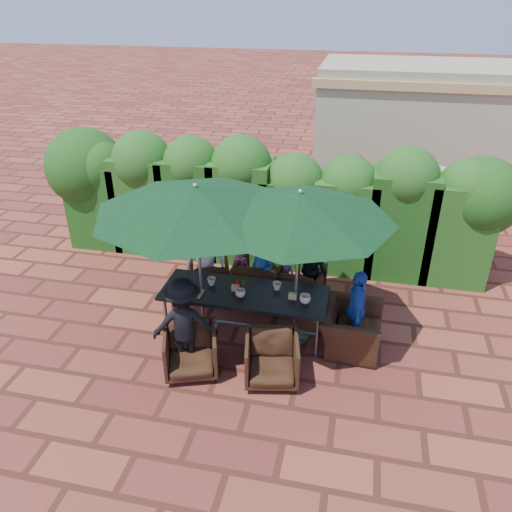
% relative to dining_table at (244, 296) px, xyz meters
% --- Properties ---
extents(ground, '(80.00, 80.00, 0.00)m').
position_rel_dining_table_xyz_m(ground, '(-0.15, 0.20, -0.68)').
color(ground, brown).
rests_on(ground, ground).
extents(dining_table, '(2.53, 0.90, 0.75)m').
position_rel_dining_table_xyz_m(dining_table, '(0.00, 0.00, 0.00)').
color(dining_table, black).
rests_on(dining_table, ground).
extents(umbrella_left, '(2.97, 2.97, 2.46)m').
position_rel_dining_table_xyz_m(umbrella_left, '(-0.67, -0.04, 1.54)').
color(umbrella_left, gray).
rests_on(umbrella_left, ground).
extents(umbrella_right, '(2.68, 2.68, 2.46)m').
position_rel_dining_table_xyz_m(umbrella_right, '(0.78, 0.04, 1.54)').
color(umbrella_right, gray).
rests_on(umbrella_right, ground).
extents(chair_far_left, '(0.84, 0.81, 0.69)m').
position_rel_dining_table_xyz_m(chair_far_left, '(-0.89, 1.03, -0.33)').
color(chair_far_left, black).
rests_on(chair_far_left, ground).
extents(chair_far_mid, '(0.87, 0.83, 0.81)m').
position_rel_dining_table_xyz_m(chair_far_mid, '(0.03, 1.06, -0.27)').
color(chair_far_mid, black).
rests_on(chair_far_mid, ground).
extents(chair_far_right, '(0.83, 0.79, 0.76)m').
position_rel_dining_table_xyz_m(chair_far_right, '(0.74, 1.03, -0.30)').
color(chair_far_right, black).
rests_on(chair_far_right, ground).
extents(chair_near_left, '(0.90, 0.88, 0.74)m').
position_rel_dining_table_xyz_m(chair_near_left, '(-0.53, -1.04, -0.31)').
color(chair_near_left, black).
rests_on(chair_near_left, ground).
extents(chair_near_right, '(0.84, 0.81, 0.74)m').
position_rel_dining_table_xyz_m(chair_near_right, '(0.61, -0.96, -0.30)').
color(chair_near_right, black).
rests_on(chair_near_right, ground).
extents(chair_end_right, '(0.70, 1.02, 0.87)m').
position_rel_dining_table_xyz_m(chair_end_right, '(1.64, 0.00, -0.24)').
color(chair_end_right, black).
rests_on(chair_end_right, ground).
extents(adult_far_left, '(0.77, 0.56, 1.40)m').
position_rel_dining_table_xyz_m(adult_far_left, '(-0.92, 0.95, 0.02)').
color(adult_far_left, white).
rests_on(adult_far_left, ground).
extents(adult_far_mid, '(0.53, 0.49, 1.19)m').
position_rel_dining_table_xyz_m(adult_far_mid, '(0.09, 0.88, -0.08)').
color(adult_far_mid, '#1F4BAB').
rests_on(adult_far_mid, ground).
extents(adult_far_right, '(0.74, 0.61, 1.32)m').
position_rel_dining_table_xyz_m(adult_far_right, '(0.90, 0.96, -0.02)').
color(adult_far_right, black).
rests_on(adult_far_right, ground).
extents(adult_near_left, '(0.98, 0.64, 1.41)m').
position_rel_dining_table_xyz_m(adult_near_left, '(-0.64, -0.91, 0.03)').
color(adult_near_left, black).
rests_on(adult_near_left, ground).
extents(adult_end_right, '(0.44, 0.78, 1.27)m').
position_rel_dining_table_xyz_m(adult_end_right, '(1.69, 0.05, -0.04)').
color(adult_end_right, '#1F4BAB').
rests_on(adult_end_right, ground).
extents(child_left, '(0.37, 0.32, 0.91)m').
position_rel_dining_table_xyz_m(child_left, '(-0.34, 1.08, -0.22)').
color(child_left, '#E85184').
rests_on(child_left, ground).
extents(child_right, '(0.36, 0.32, 0.83)m').
position_rel_dining_table_xyz_m(child_right, '(0.46, 1.09, -0.26)').
color(child_right, '#A554B6').
rests_on(child_right, ground).
extents(pedestrian_a, '(1.59, 1.29, 1.65)m').
position_rel_dining_table_xyz_m(pedestrian_a, '(1.41, 4.48, 0.15)').
color(pedestrian_a, green).
rests_on(pedestrian_a, ground).
extents(pedestrian_b, '(1.01, 0.90, 1.79)m').
position_rel_dining_table_xyz_m(pedestrian_b, '(2.23, 4.52, 0.22)').
color(pedestrian_b, '#E85184').
rests_on(pedestrian_b, ground).
extents(pedestrian_c, '(1.09, 0.85, 1.55)m').
position_rel_dining_table_xyz_m(pedestrian_c, '(3.17, 4.39, 0.10)').
color(pedestrian_c, '#92929A').
rests_on(pedestrian_c, ground).
extents(cup_a, '(0.16, 0.16, 0.13)m').
position_rel_dining_table_xyz_m(cup_a, '(-0.90, -0.13, 0.14)').
color(cup_a, beige).
rests_on(cup_a, dining_table).
extents(cup_b, '(0.13, 0.13, 0.13)m').
position_rel_dining_table_xyz_m(cup_b, '(-0.54, 0.09, 0.14)').
color(cup_b, beige).
rests_on(cup_b, dining_table).
extents(cup_c, '(0.15, 0.15, 0.12)m').
position_rel_dining_table_xyz_m(cup_c, '(-0.02, -0.14, 0.13)').
color(cup_c, beige).
rests_on(cup_c, dining_table).
extents(cup_d, '(0.13, 0.13, 0.12)m').
position_rel_dining_table_xyz_m(cup_d, '(0.47, 0.17, 0.13)').
color(cup_d, beige).
rests_on(cup_d, dining_table).
extents(cup_e, '(0.16, 0.16, 0.13)m').
position_rel_dining_table_xyz_m(cup_e, '(0.94, -0.10, 0.14)').
color(cup_e, beige).
rests_on(cup_e, dining_table).
extents(ketchup_bottle, '(0.04, 0.04, 0.17)m').
position_rel_dining_table_xyz_m(ketchup_bottle, '(-0.12, 0.05, 0.16)').
color(ketchup_bottle, '#B20C0A').
rests_on(ketchup_bottle, dining_table).
extents(sauce_bottle, '(0.04, 0.04, 0.17)m').
position_rel_dining_table_xyz_m(sauce_bottle, '(-0.02, 0.06, 0.16)').
color(sauce_bottle, '#4C230C').
rests_on(sauce_bottle, dining_table).
extents(serving_tray, '(0.35, 0.25, 0.02)m').
position_rel_dining_table_xyz_m(serving_tray, '(-0.77, -0.21, 0.08)').
color(serving_tray, olive).
rests_on(serving_tray, dining_table).
extents(number_block_left, '(0.12, 0.06, 0.10)m').
position_rel_dining_table_xyz_m(number_block_left, '(-0.14, 0.00, 0.12)').
color(number_block_left, tan).
rests_on(number_block_left, dining_table).
extents(number_block_right, '(0.12, 0.06, 0.10)m').
position_rel_dining_table_xyz_m(number_block_right, '(0.75, -0.04, 0.12)').
color(number_block_right, tan).
rests_on(number_block_right, dining_table).
extents(hedge_wall, '(9.10, 1.60, 2.47)m').
position_rel_dining_table_xyz_m(hedge_wall, '(-0.38, 2.52, 0.66)').
color(hedge_wall, '#153D10').
rests_on(hedge_wall, ground).
extents(building, '(6.20, 3.08, 3.20)m').
position_rel_dining_table_xyz_m(building, '(3.35, 7.19, 0.93)').
color(building, tan).
rests_on(building, ground).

